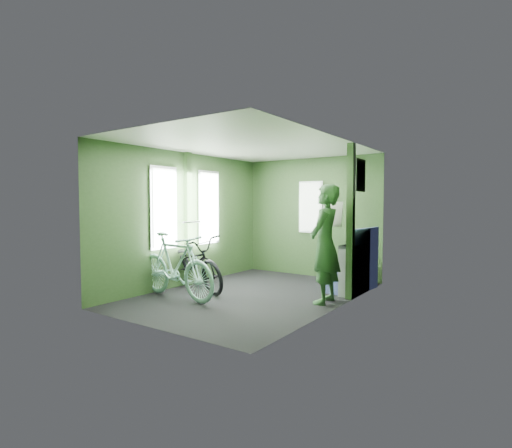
{
  "coord_description": "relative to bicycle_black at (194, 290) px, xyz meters",
  "views": [
    {
      "loc": [
        3.54,
        -5.02,
        1.43
      ],
      "look_at": [
        0.0,
        0.1,
        1.1
      ],
      "focal_mm": 28.0,
      "sensor_mm": 36.0,
      "label": 1
    }
  ],
  "objects": [
    {
      "name": "room",
      "position": [
        0.96,
        0.3,
        1.44
      ],
      "size": [
        4.0,
        4.02,
        2.31
      ],
      "color": "black",
      "rests_on": "ground"
    },
    {
      "name": "bicycle_black",
      "position": [
        0.0,
        0.0,
        0.0
      ],
      "size": [
        1.85,
        1.24,
        0.99
      ],
      "primitive_type": "imported",
      "rotation": [
        0.0,
        -0.18,
        1.25
      ],
      "color": "black",
      "rests_on": "ground"
    },
    {
      "name": "bicycle_mint",
      "position": [
        0.2,
        -0.6,
        0.0
      ],
      "size": [
        1.69,
        0.69,
        1.02
      ],
      "primitive_type": "imported",
      "rotation": [
        0.0,
        -0.06,
        1.47
      ],
      "color": "#A2E3D7",
      "rests_on": "ground"
    },
    {
      "name": "passenger",
      "position": [
        2.13,
        0.44,
        0.85
      ],
      "size": [
        0.45,
        0.68,
        1.69
      ],
      "rotation": [
        0.0,
        0.0,
        -1.49
      ],
      "color": "#305830",
      "rests_on": "ground"
    },
    {
      "name": "waste_box",
      "position": [
        2.26,
        1.06,
        0.39
      ],
      "size": [
        0.23,
        0.32,
        0.78
      ],
      "primitive_type": "cube",
      "color": "gray",
      "rests_on": "ground"
    },
    {
      "name": "bench_seat",
      "position": [
        2.14,
        1.47,
        0.3
      ],
      "size": [
        0.61,
        1.01,
        1.03
      ],
      "rotation": [
        0.0,
        0.0,
        -0.07
      ],
      "color": "navy",
      "rests_on": "ground"
    }
  ]
}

